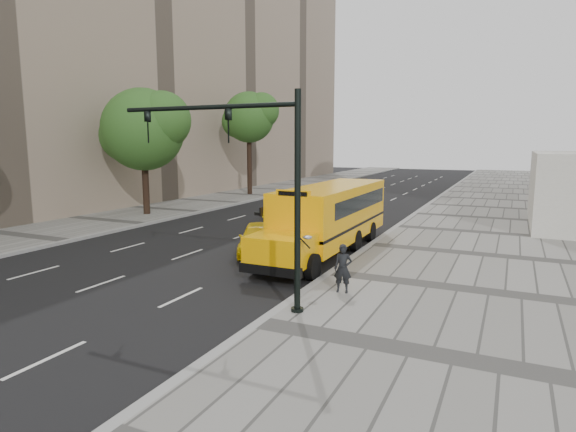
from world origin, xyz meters
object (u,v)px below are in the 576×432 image
at_px(taxi_far, 290,208).
at_px(pedestrian, 343,268).
at_px(school_bus, 331,213).
at_px(traffic_signal, 253,173).
at_px(tree_b, 144,129).
at_px(taxi_near, 259,238).
at_px(tree_c, 250,117).

bearing_deg(taxi_far, pedestrian, -47.96).
relative_size(school_bus, taxi_far, 2.87).
bearing_deg(pedestrian, traffic_signal, -141.55).
bearing_deg(tree_b, pedestrian, -31.59).
relative_size(tree_b, taxi_near, 2.06).
height_order(tree_c, school_bus, tree_c).
bearing_deg(taxi_far, tree_c, 141.07).
xyz_separation_m(taxi_near, traffic_signal, (3.38, -6.46, 3.39)).
height_order(taxi_near, traffic_signal, traffic_signal).
bearing_deg(pedestrian, taxi_far, 111.27).
bearing_deg(pedestrian, tree_c, 115.45).
relative_size(school_bus, taxi_near, 2.79).
bearing_deg(traffic_signal, taxi_near, 117.63).
distance_m(tree_c, school_bus, 24.60).
relative_size(taxi_near, traffic_signal, 0.65).
bearing_deg(taxi_far, tree_b, -149.21).
relative_size(pedestrian, traffic_signal, 0.25).
xyz_separation_m(taxi_near, pedestrian, (5.40, -4.21, 0.24)).
bearing_deg(taxi_near, taxi_far, 83.27).
bearing_deg(tree_c, taxi_far, -49.92).
xyz_separation_m(school_bus, taxi_far, (-5.79, 7.93, -1.10)).
xyz_separation_m(tree_c, school_bus, (14.91, -18.78, -5.52)).
relative_size(school_bus, traffic_signal, 1.81).
bearing_deg(taxi_near, school_bus, 12.10).
relative_size(taxi_far, pedestrian, 2.54).
distance_m(tree_b, pedestrian, 21.24).
height_order(school_bus, traffic_signal, traffic_signal).
bearing_deg(school_bus, pedestrian, -66.34).
bearing_deg(tree_c, taxi_near, -59.50).
relative_size(tree_c, school_bus, 0.83).
bearing_deg(tree_b, taxi_near, -28.46).
bearing_deg(traffic_signal, pedestrian, 48.23).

